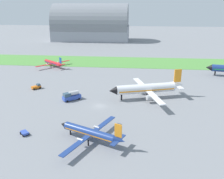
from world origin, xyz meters
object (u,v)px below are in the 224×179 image
(airplane_foreground_turboprop, at_px, (91,132))
(pushback_tug_by_runway, at_px, (37,87))
(airplane_midfield_jet, at_px, (147,89))
(baggage_cart_near_gate, at_px, (25,133))
(airplane_taxiing_turboprop, at_px, (53,63))
(fuel_truck_midfield, at_px, (71,96))

(airplane_foreground_turboprop, distance_m, pushback_tug_by_runway, 47.90)
(pushback_tug_by_runway, bearing_deg, airplane_midfield_jet, -53.64)
(airplane_midfield_jet, height_order, pushback_tug_by_runway, airplane_midfield_jet)
(airplane_midfield_jet, distance_m, pushback_tug_by_runway, 44.89)
(pushback_tug_by_runway, bearing_deg, baggage_cart_near_gate, -118.94)
(airplane_foreground_turboprop, bearing_deg, baggage_cart_near_gate, 19.53)
(airplane_taxiing_turboprop, xyz_separation_m, airplane_midfield_jet, (49.14, -41.88, 1.41))
(airplane_taxiing_turboprop, xyz_separation_m, airplane_foreground_turboprop, (34.00, -73.74, 0.19))
(airplane_taxiing_turboprop, height_order, pushback_tug_by_runway, airplane_taxiing_turboprop)
(fuel_truck_midfield, bearing_deg, airplane_midfield_jet, 151.65)
(airplane_foreground_turboprop, height_order, fuel_truck_midfield, airplane_foreground_turboprop)
(airplane_midfield_jet, xyz_separation_m, pushback_tug_by_runway, (-44.40, 6.04, -2.79))
(airplane_midfield_jet, xyz_separation_m, baggage_cart_near_gate, (-33.30, -30.36, -3.14))
(airplane_taxiing_turboprop, height_order, baggage_cart_near_gate, airplane_taxiing_turboprop)
(airplane_midfield_jet, xyz_separation_m, fuel_truck_midfield, (-27.09, -4.71, -2.12))
(airplane_taxiing_turboprop, bearing_deg, pushback_tug_by_runway, 136.87)
(airplane_taxiing_turboprop, bearing_deg, baggage_cart_near_gate, 141.69)
(airplane_midfield_jet, bearing_deg, airplane_foreground_turboprop, 47.11)
(airplane_midfield_jet, distance_m, airplane_foreground_turboprop, 35.29)
(airplane_taxiing_turboprop, relative_size, pushback_tug_by_runway, 4.44)
(fuel_truck_midfield, height_order, pushback_tug_by_runway, fuel_truck_midfield)
(baggage_cart_near_gate, bearing_deg, airplane_taxiing_turboprop, 146.06)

